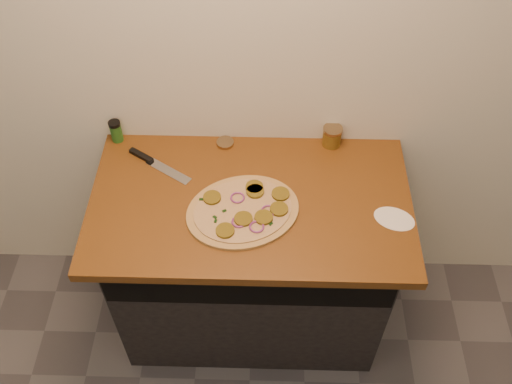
{
  "coord_description": "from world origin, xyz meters",
  "views": [
    {
      "loc": [
        0.06,
        0.07,
        2.53
      ],
      "look_at": [
        0.02,
        1.41,
        0.95
      ],
      "focal_mm": 40.0,
      "sensor_mm": 36.0,
      "label": 1
    }
  ],
  "objects_px": {
    "pizza": "(244,210)",
    "spice_shaker": "(116,131)",
    "chefs_knife": "(154,163)",
    "salsa_jar": "(332,136)"
  },
  "relations": [
    {
      "from": "chefs_knife",
      "to": "spice_shaker",
      "type": "relative_size",
      "value": 2.77
    },
    {
      "from": "salsa_jar",
      "to": "chefs_knife",
      "type": "bearing_deg",
      "value": -169.5
    },
    {
      "from": "pizza",
      "to": "spice_shaker",
      "type": "bearing_deg",
      "value": 145.47
    },
    {
      "from": "salsa_jar",
      "to": "spice_shaker",
      "type": "distance_m",
      "value": 0.87
    },
    {
      "from": "pizza",
      "to": "chefs_knife",
      "type": "relative_size",
      "value": 1.97
    },
    {
      "from": "pizza",
      "to": "salsa_jar",
      "type": "height_order",
      "value": "salsa_jar"
    },
    {
      "from": "chefs_knife",
      "to": "spice_shaker",
      "type": "xyz_separation_m",
      "value": [
        -0.17,
        0.13,
        0.04
      ]
    },
    {
      "from": "pizza",
      "to": "spice_shaker",
      "type": "height_order",
      "value": "spice_shaker"
    },
    {
      "from": "pizza",
      "to": "spice_shaker",
      "type": "xyz_separation_m",
      "value": [
        -0.53,
        0.36,
        0.04
      ]
    },
    {
      "from": "pizza",
      "to": "spice_shaker",
      "type": "relative_size",
      "value": 5.45
    }
  ]
}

